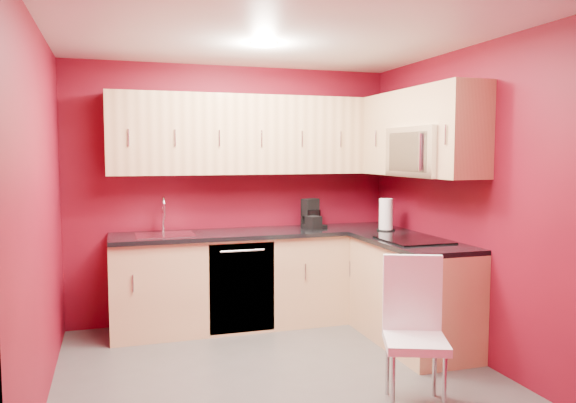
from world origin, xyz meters
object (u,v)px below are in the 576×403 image
coffee_maker (314,213)px  paper_towel (386,215)px  sink (165,231)px  dining_chair (415,334)px  microwave (427,152)px  napkin_holder (313,223)px

coffee_maker → paper_towel: bearing=-57.8°
sink → dining_chair: size_ratio=0.54×
microwave → sink: size_ratio=1.46×
sink → microwave: bearing=-25.6°
napkin_holder → dining_chair: bearing=-90.2°
microwave → coffee_maker: bearing=120.8°
dining_chair → coffee_maker: bearing=110.0°
coffee_maker → napkin_holder: coffee_maker is taller
microwave → paper_towel: size_ratio=2.48×
paper_towel → coffee_maker: bearing=145.5°
microwave → napkin_holder: 1.33m
napkin_holder → dining_chair: size_ratio=0.14×
paper_towel → dining_chair: (-0.65, -1.69, -0.58)m
coffee_maker → dining_chair: 2.17m
napkin_holder → sink: bearing=176.2°
coffee_maker → dining_chair: bearing=-115.1°
coffee_maker → dining_chair: coffee_maker is taller
microwave → paper_towel: (-0.04, 0.65, -0.60)m
coffee_maker → sink: bearing=158.6°
microwave → paper_towel: bearing=93.7°
microwave → sink: microwave is taller
sink → coffee_maker: size_ratio=1.82×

